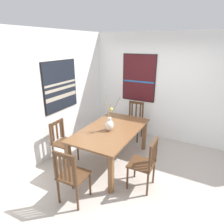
{
  "coord_description": "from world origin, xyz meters",
  "views": [
    {
      "loc": [
        -3.09,
        -1.23,
        2.44
      ],
      "look_at": [
        0.24,
        0.56,
        1.1
      ],
      "focal_mm": 31.61,
      "sensor_mm": 36.0,
      "label": 1
    }
  ],
  "objects_px": {
    "chair_1": "(63,141)",
    "painting_on_side_wall": "(139,78)",
    "chair_3": "(134,120)",
    "chair_2": "(145,163)",
    "painting_on_back_wall": "(60,86)",
    "dining_table": "(111,133)",
    "centerpiece_vase": "(110,124)",
    "chair_0": "(71,175)"
  },
  "relations": [
    {
      "from": "chair_1",
      "to": "chair_3",
      "type": "distance_m",
      "value": 1.97
    },
    {
      "from": "chair_0",
      "to": "chair_2",
      "type": "xyz_separation_m",
      "value": [
        0.87,
        -0.89,
        -0.01
      ]
    },
    {
      "from": "chair_1",
      "to": "painting_on_back_wall",
      "type": "height_order",
      "value": "painting_on_back_wall"
    },
    {
      "from": "centerpiece_vase",
      "to": "chair_0",
      "type": "relative_size",
      "value": 0.78
    },
    {
      "from": "centerpiece_vase",
      "to": "chair_2",
      "type": "xyz_separation_m",
      "value": [
        -0.35,
        -0.88,
        -0.42
      ]
    },
    {
      "from": "dining_table",
      "to": "painting_on_side_wall",
      "type": "bearing_deg",
      "value": 2.2
    },
    {
      "from": "dining_table",
      "to": "chair_3",
      "type": "relative_size",
      "value": 1.85
    },
    {
      "from": "dining_table",
      "to": "chair_1",
      "type": "distance_m",
      "value": 1.03
    },
    {
      "from": "dining_table",
      "to": "chair_0",
      "type": "xyz_separation_m",
      "value": [
        -1.29,
        0.0,
        -0.16
      ]
    },
    {
      "from": "chair_0",
      "to": "chair_3",
      "type": "relative_size",
      "value": 0.98
    },
    {
      "from": "centerpiece_vase",
      "to": "dining_table",
      "type": "bearing_deg",
      "value": 6.13
    },
    {
      "from": "painting_on_back_wall",
      "to": "painting_on_side_wall",
      "type": "height_order",
      "value": "painting_on_side_wall"
    },
    {
      "from": "centerpiece_vase",
      "to": "chair_0",
      "type": "height_order",
      "value": "centerpiece_vase"
    },
    {
      "from": "chair_2",
      "to": "chair_3",
      "type": "distance_m",
      "value": 1.94
    },
    {
      "from": "chair_2",
      "to": "painting_on_back_wall",
      "type": "distance_m",
      "value": 2.43
    },
    {
      "from": "centerpiece_vase",
      "to": "chair_2",
      "type": "height_order",
      "value": "centerpiece_vase"
    },
    {
      "from": "chair_1",
      "to": "chair_3",
      "type": "bearing_deg",
      "value": -26.78
    },
    {
      "from": "chair_1",
      "to": "chair_2",
      "type": "height_order",
      "value": "chair_2"
    },
    {
      "from": "dining_table",
      "to": "chair_0",
      "type": "distance_m",
      "value": 1.3
    },
    {
      "from": "centerpiece_vase",
      "to": "chair_3",
      "type": "distance_m",
      "value": 1.43
    },
    {
      "from": "dining_table",
      "to": "centerpiece_vase",
      "type": "distance_m",
      "value": 0.26
    },
    {
      "from": "dining_table",
      "to": "chair_2",
      "type": "distance_m",
      "value": 1.0
    },
    {
      "from": "centerpiece_vase",
      "to": "chair_3",
      "type": "relative_size",
      "value": 0.76
    },
    {
      "from": "dining_table",
      "to": "chair_1",
      "type": "relative_size",
      "value": 2.0
    },
    {
      "from": "painting_on_back_wall",
      "to": "painting_on_side_wall",
      "type": "xyz_separation_m",
      "value": [
        1.65,
        -1.2,
        0.02
      ]
    },
    {
      "from": "chair_3",
      "to": "painting_on_side_wall",
      "type": "height_order",
      "value": "painting_on_side_wall"
    },
    {
      "from": "dining_table",
      "to": "chair_2",
      "type": "bearing_deg",
      "value": -115.59
    },
    {
      "from": "dining_table",
      "to": "painting_on_back_wall",
      "type": "xyz_separation_m",
      "value": [
        -0.0,
        1.27,
        0.87
      ]
    },
    {
      "from": "chair_3",
      "to": "chair_2",
      "type": "bearing_deg",
      "value": -152.48
    },
    {
      "from": "chair_2",
      "to": "painting_on_side_wall",
      "type": "bearing_deg",
      "value": 24.65
    },
    {
      "from": "painting_on_back_wall",
      "to": "painting_on_side_wall",
      "type": "distance_m",
      "value": 2.04
    },
    {
      "from": "chair_2",
      "to": "painting_on_back_wall",
      "type": "relative_size",
      "value": 0.86
    },
    {
      "from": "dining_table",
      "to": "chair_0",
      "type": "bearing_deg",
      "value": 179.98
    },
    {
      "from": "painting_on_side_wall",
      "to": "chair_3",
      "type": "bearing_deg",
      "value": -170.86
    },
    {
      "from": "chair_1",
      "to": "painting_on_side_wall",
      "type": "bearing_deg",
      "value": -21.41
    },
    {
      "from": "centerpiece_vase",
      "to": "chair_3",
      "type": "xyz_separation_m",
      "value": [
        1.37,
        0.01,
        -0.41
      ]
    },
    {
      "from": "dining_table",
      "to": "painting_on_side_wall",
      "type": "height_order",
      "value": "painting_on_side_wall"
    },
    {
      "from": "chair_1",
      "to": "painting_on_back_wall",
      "type": "distance_m",
      "value": 1.22
    },
    {
      "from": "dining_table",
      "to": "painting_on_back_wall",
      "type": "distance_m",
      "value": 1.54
    },
    {
      "from": "chair_0",
      "to": "dining_table",
      "type": "bearing_deg",
      "value": -0.02
    },
    {
      "from": "chair_3",
      "to": "painting_on_back_wall",
      "type": "relative_size",
      "value": 0.9
    },
    {
      "from": "painting_on_back_wall",
      "to": "centerpiece_vase",
      "type": "bearing_deg",
      "value": -93.29
    }
  ]
}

